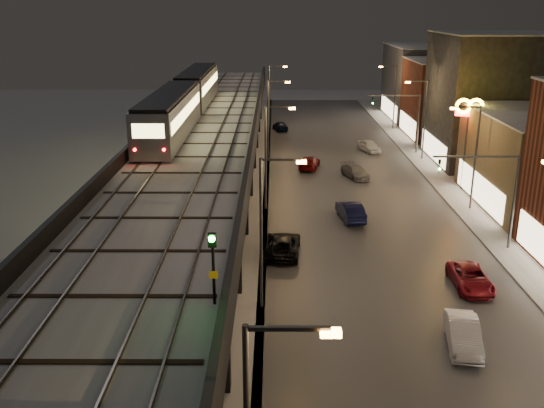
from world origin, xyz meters
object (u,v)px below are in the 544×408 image
object	(u,v)px
car_onc_red	(369,146)
car_far_white	(280,126)
subway_train	(186,98)
car_onc_white	(355,172)
rail_signal	(213,255)
car_near_white	(350,211)
car_mid_dark	(309,163)
car_onc_dark	(471,279)
car_mid_silver	(282,245)
car_onc_silver	(463,335)

from	to	relation	value
car_onc_red	car_far_white	bearing A→B (deg)	110.87
subway_train	car_far_white	xyz separation A→B (m)	(9.35, 26.14, -7.72)
car_onc_white	car_onc_red	bearing A→B (deg)	55.98
subway_train	rail_signal	bearing A→B (deg)	-80.68
rail_signal	car_far_white	size ratio (longest dim) A/B	0.72
car_onc_white	car_onc_red	distance (m)	12.03
car_near_white	car_onc_red	xyz separation A→B (m)	(5.17, 24.48, -0.04)
car_mid_dark	car_onc_red	world-z (taller)	car_onc_red
car_mid_dark	car_onc_dark	size ratio (longest dim) A/B	0.97
rail_signal	car_mid_silver	world-z (taller)	rail_signal
car_far_white	car_onc_dark	xyz separation A→B (m)	(11.41, -50.19, -0.01)
car_near_white	car_mid_silver	xyz separation A→B (m)	(-5.67, -7.38, -0.03)
subway_train	car_onc_red	bearing A→B (deg)	33.30
car_mid_dark	car_onc_red	bearing A→B (deg)	-120.74
car_mid_silver	car_onc_white	xyz separation A→B (m)	(7.71, 20.24, -0.09)
car_mid_dark	car_onc_silver	distance (m)	36.54
rail_signal	car_onc_silver	size ratio (longest dim) A/B	0.63
car_mid_silver	car_onc_dark	bearing A→B (deg)	160.13
car_mid_dark	car_onc_dark	distance (m)	30.34
car_near_white	car_far_white	bearing A→B (deg)	-89.59
rail_signal	car_onc_white	distance (m)	42.56
car_mid_silver	car_mid_dark	distance (m)	24.06
car_onc_silver	car_near_white	bearing A→B (deg)	108.94
car_far_white	car_onc_red	bearing A→B (deg)	114.97
subway_train	car_onc_white	world-z (taller)	subway_train
car_mid_silver	car_onc_red	world-z (taller)	car_mid_silver
car_mid_silver	car_mid_dark	world-z (taller)	car_mid_silver
car_near_white	car_onc_white	world-z (taller)	car_near_white
car_near_white	car_onc_white	distance (m)	13.02
car_onc_red	car_near_white	bearing A→B (deg)	-120.18
car_onc_red	rail_signal	bearing A→B (deg)	-122.85
car_near_white	car_mid_dark	bearing A→B (deg)	-89.32
car_far_white	car_onc_white	world-z (taller)	car_far_white
car_onc_silver	car_mid_dark	bearing A→B (deg)	108.26
car_mid_dark	car_onc_dark	bearing A→B (deg)	119.03
car_mid_silver	car_far_white	xyz separation A→B (m)	(0.24, 44.89, -0.07)
subway_train	car_onc_dark	xyz separation A→B (m)	(20.76, -24.05, -7.73)
car_onc_white	car_onc_dark	bearing A→B (deg)	-100.18
subway_train	car_onc_silver	distance (m)	36.74
subway_train	car_onc_silver	world-z (taller)	subway_train
car_onc_red	car_onc_silver	bearing A→B (deg)	-110.49
rail_signal	car_far_white	distance (m)	65.68
rail_signal	car_mid_silver	distance (m)	21.89
subway_train	car_onc_dark	world-z (taller)	subway_train
rail_signal	car_mid_silver	size ratio (longest dim) A/B	0.53
car_far_white	car_onc_silver	bearing A→B (deg)	84.69
subway_train	car_onc_red	world-z (taller)	subway_train
car_mid_silver	car_mid_dark	bearing A→B (deg)	-93.07
rail_signal	car_onc_red	xyz separation A→B (m)	(13.56, 52.10, -7.87)
rail_signal	car_onc_red	distance (m)	54.41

